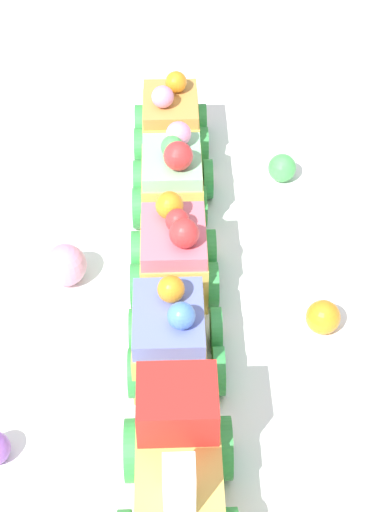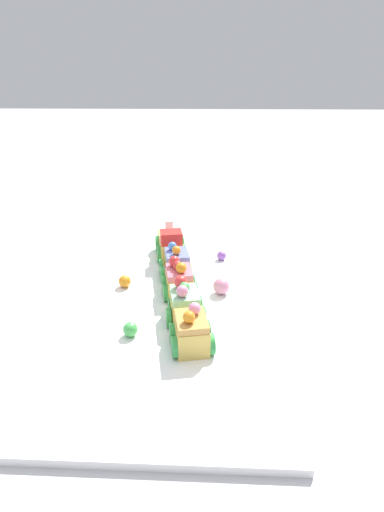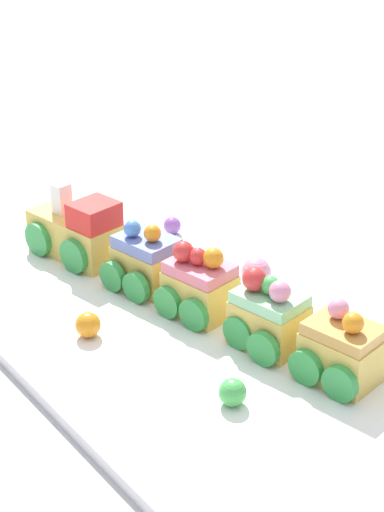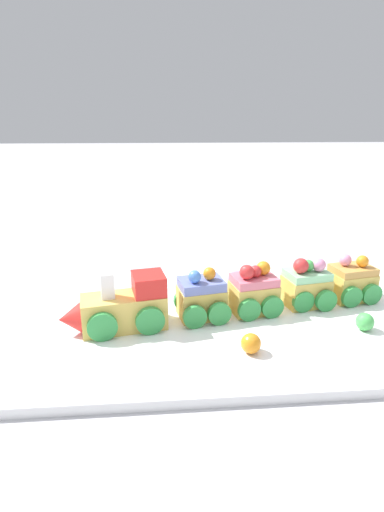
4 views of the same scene
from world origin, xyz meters
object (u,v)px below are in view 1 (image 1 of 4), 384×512
cake_train_locomotive (179,496)px  gumball_pink (65,265)px  gumball_orange (323,317)px  cake_car_mint (173,181)px  gumball_green (282,168)px  cake_car_blueberry (176,340)px  cake_car_strawberry (174,256)px  cake_car_caramel (171,124)px

cake_train_locomotive → gumball_pink: (-0.18, -0.11, -0.01)m
gumball_orange → cake_car_mint: bearing=-131.6°
cake_car_mint → gumball_green: size_ratio=3.26×
cake_car_blueberry → cake_car_strawberry: bearing=180.0°
cake_car_strawberry → gumball_pink: bearing=-94.4°
cake_car_mint → gumball_orange: bearing=37.8°
cake_car_mint → gumball_pink: cake_car_mint is taller
cake_car_blueberry → cake_car_caramel: cake_car_blueberry is taller
cake_car_mint → cake_car_caramel: size_ratio=1.00×
gumball_green → gumball_orange: bearing=14.3°
cake_car_blueberry → gumball_green: (-0.21, 0.05, -0.02)m
cake_train_locomotive → gumball_green: (-0.31, 0.03, -0.02)m
cake_train_locomotive → gumball_green: bearing=163.5°
gumball_orange → gumball_pink: bearing=-95.6°
cake_train_locomotive → cake_car_strawberry: size_ratio=1.87×
cake_car_mint → gumball_orange: (0.11, 0.12, -0.02)m
cake_car_blueberry → gumball_orange: size_ratio=3.18×
cake_car_blueberry → cake_car_strawberry: cake_car_strawberry is taller
cake_car_blueberry → cake_car_caramel: bearing=-180.0°
cake_train_locomotive → cake_car_mint: 0.27m
gumball_pink → gumball_green: bearing=134.2°
cake_car_strawberry → cake_car_mint: size_ratio=1.00×
cake_car_mint → gumball_green: 0.10m
gumball_pink → gumball_orange: gumball_pink is taller
cake_train_locomotive → cake_car_caramel: (-0.34, -0.06, -0.00)m
cake_car_blueberry → gumball_orange: bearing=106.7°
cake_car_mint → cake_car_caramel: 0.08m
cake_train_locomotive → gumball_green: size_ratio=6.10×
gumball_orange → gumball_green: 0.16m
cake_car_strawberry → cake_car_caramel: 0.16m
cake_car_blueberry → cake_car_mint: 0.16m
cake_car_mint → cake_car_caramel: bearing=-179.6°
cake_car_caramel → gumball_orange: bearing=26.0°
cake_car_strawberry → gumball_green: 0.15m
cake_car_blueberry → cake_car_mint: (-0.16, -0.03, 0.00)m
cake_train_locomotive → cake_car_strawberry: cake_train_locomotive is taller
cake_train_locomotive → cake_car_blueberry: cake_train_locomotive is taller
gumball_pink → gumball_green: gumball_pink is taller
cake_train_locomotive → cake_car_caramel: cake_train_locomotive is taller
cake_car_blueberry → gumball_green: bearing=155.1°
cake_car_mint → cake_car_caramel: cake_car_mint is taller
gumball_pink → gumball_green: (-0.14, 0.14, -0.00)m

